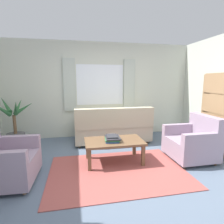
# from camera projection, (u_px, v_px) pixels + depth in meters

# --- Properties ---
(ground_plane) EXTENTS (6.24, 6.24, 0.00)m
(ground_plane) POSITION_uv_depth(u_px,v_px,m) (118.00, 171.00, 3.15)
(ground_plane) COLOR slate
(wall_back) EXTENTS (5.32, 0.12, 2.60)m
(wall_back) POSITION_uv_depth(u_px,v_px,m) (100.00, 90.00, 5.11)
(wall_back) COLOR beige
(wall_back) RESTS_ON ground_plane
(window_with_curtains) EXTENTS (1.98, 0.07, 1.40)m
(window_with_curtains) POSITION_uv_depth(u_px,v_px,m) (100.00, 85.00, 5.01)
(window_with_curtains) COLOR white
(area_rug) EXTENTS (2.33, 1.61, 0.01)m
(area_rug) POSITION_uv_depth(u_px,v_px,m) (118.00, 171.00, 3.15)
(area_rug) COLOR #9E4C47
(area_rug) RESTS_ON ground_plane
(couch) EXTENTS (1.90, 0.82, 0.92)m
(couch) POSITION_uv_depth(u_px,v_px,m) (113.00, 128.00, 4.61)
(couch) COLOR #BCB293
(couch) RESTS_ON ground_plane
(armchair_left) EXTENTS (0.85, 0.87, 0.88)m
(armchair_left) POSITION_uv_depth(u_px,v_px,m) (3.00, 161.00, 2.73)
(armchair_left) COLOR #998499
(armchair_left) RESTS_ON ground_plane
(armchair_right) EXTENTS (0.82, 0.84, 0.88)m
(armchair_right) POSITION_uv_depth(u_px,v_px,m) (193.00, 142.00, 3.60)
(armchair_right) COLOR #998499
(armchair_right) RESTS_ON ground_plane
(coffee_table) EXTENTS (1.10, 0.64, 0.44)m
(coffee_table) POSITION_uv_depth(u_px,v_px,m) (114.00, 143.00, 3.44)
(coffee_table) COLOR brown
(coffee_table) RESTS_ON ground_plane
(book_stack_on_table) EXTENTS (0.30, 0.34, 0.10)m
(book_stack_on_table) POSITION_uv_depth(u_px,v_px,m) (112.00, 138.00, 3.39)
(book_stack_on_table) COLOR #335199
(book_stack_on_table) RESTS_ON coffee_table
(potted_plant) EXTENTS (0.93, 1.04, 1.21)m
(potted_plant) POSITION_uv_depth(u_px,v_px,m) (15.00, 129.00, 4.30)
(potted_plant) COLOR #56565B
(potted_plant) RESTS_ON ground_plane
(bookshelf) EXTENTS (0.30, 0.94, 1.72)m
(bookshelf) POSITION_uv_depth(u_px,v_px,m) (222.00, 117.00, 3.82)
(bookshelf) COLOR #A87F56
(bookshelf) RESTS_ON ground_plane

